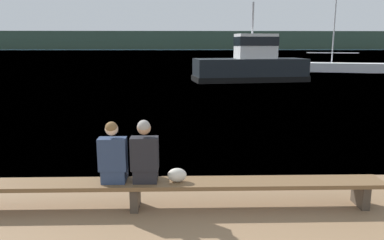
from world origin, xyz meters
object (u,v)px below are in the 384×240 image
(bench_main, at_px, (135,186))
(shopping_bag, at_px, (177,175))
(person_right, at_px, (145,156))
(tugboat_red, at_px, (251,66))
(person_left, at_px, (113,157))
(moored_sailboat, at_px, (337,67))

(bench_main, xyz_separation_m, shopping_bag, (0.65, -0.01, 0.18))
(person_right, bearing_deg, tugboat_red, 75.41)
(shopping_bag, bearing_deg, bench_main, 179.41)
(person_left, relative_size, person_right, 0.98)
(tugboat_red, bearing_deg, person_left, 155.78)
(shopping_bag, xyz_separation_m, tugboat_red, (4.75, 20.14, 0.47))
(shopping_bag, xyz_separation_m, moored_sailboat, (14.19, 28.56, -0.09))
(tugboat_red, relative_size, moored_sailboat, 0.79)
(bench_main, distance_m, shopping_bag, 0.67)
(person_right, xyz_separation_m, shopping_bag, (0.48, -0.02, -0.31))
(bench_main, bearing_deg, moored_sailboat, 62.54)
(bench_main, height_order, person_right, person_right)
(person_right, height_order, moored_sailboat, moored_sailboat)
(shopping_bag, bearing_deg, person_right, 178.21)
(shopping_bag, height_order, tugboat_red, tugboat_red)
(shopping_bag, distance_m, moored_sailboat, 31.89)
(moored_sailboat, bearing_deg, shopping_bag, 170.65)
(person_left, bearing_deg, tugboat_red, 74.14)
(shopping_bag, relative_size, moored_sailboat, 0.03)
(person_right, xyz_separation_m, moored_sailboat, (14.67, 28.54, -0.40))
(shopping_bag, bearing_deg, tugboat_red, 76.72)
(tugboat_red, bearing_deg, person_right, 157.05)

